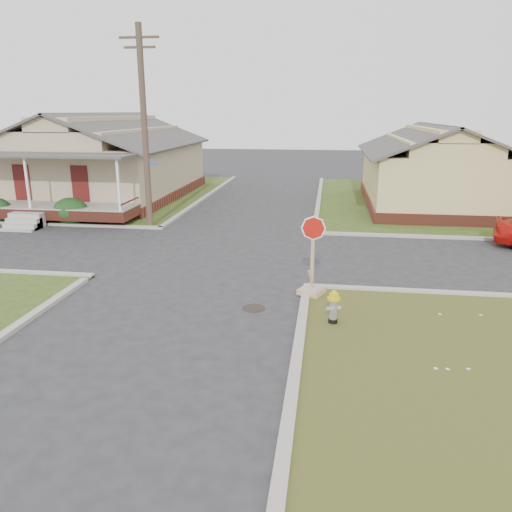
# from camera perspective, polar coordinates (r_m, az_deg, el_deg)

# --- Properties ---
(ground) EXTENTS (120.00, 120.00, 0.00)m
(ground) POSITION_cam_1_polar(r_m,az_deg,el_deg) (15.01, -8.34, -4.78)
(ground) COLOR #29292C
(ground) RESTS_ON ground
(verge_far_left) EXTENTS (19.00, 19.00, 0.05)m
(verge_far_left) POSITION_cam_1_polar(r_m,az_deg,el_deg) (36.17, -20.29, 6.79)
(verge_far_left) COLOR #2F4418
(verge_far_left) RESTS_ON ground
(curbs) EXTENTS (80.00, 40.00, 0.12)m
(curbs) POSITION_cam_1_polar(r_m,az_deg,el_deg) (19.61, -4.25, 0.39)
(curbs) COLOR #A7A397
(curbs) RESTS_ON ground
(manhole) EXTENTS (0.64, 0.64, 0.01)m
(manhole) POSITION_cam_1_polar(r_m,az_deg,el_deg) (14.10, -0.26, -5.99)
(manhole) COLOR black
(manhole) RESTS_ON ground
(corner_house) EXTENTS (10.10, 15.50, 5.30)m
(corner_house) POSITION_cam_1_polar(r_m,az_deg,el_deg) (33.38, -17.13, 10.27)
(corner_house) COLOR brown
(corner_house) RESTS_ON ground
(side_house_yellow) EXTENTS (7.60, 11.60, 4.70)m
(side_house_yellow) POSITION_cam_1_polar(r_m,az_deg,el_deg) (30.64, 19.50, 9.42)
(side_house_yellow) COLOR brown
(side_house_yellow) RESTS_ON ground
(utility_pole) EXTENTS (1.80, 0.28, 9.00)m
(utility_pole) POSITION_cam_1_polar(r_m,az_deg,el_deg) (23.82, -12.63, 14.23)
(utility_pole) COLOR #463328
(utility_pole) RESTS_ON ground
(fire_hydrant) EXTENTS (0.33, 0.33, 0.89)m
(fire_hydrant) POSITION_cam_1_polar(r_m,az_deg,el_deg) (13.05, 8.86, -5.55)
(fire_hydrant) COLOR black
(fire_hydrant) RESTS_ON ground
(stop_sign) EXTENTS (0.68, 0.66, 2.40)m
(stop_sign) POSITION_cam_1_polar(r_m,az_deg,el_deg) (14.98, 6.40, -2.44)
(stop_sign) COLOR tan
(stop_sign) RESTS_ON ground
(hedge_right) EXTENTS (1.58, 1.29, 1.21)m
(hedge_right) POSITION_cam_1_polar(r_m,az_deg,el_deg) (25.99, -20.42, 4.82)
(hedge_right) COLOR #123215
(hedge_right) RESTS_ON verge_far_left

